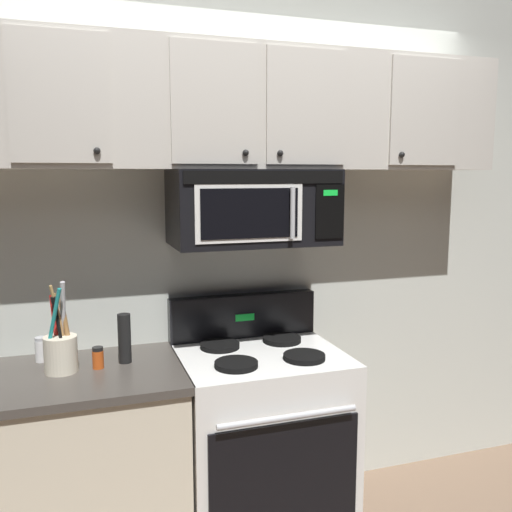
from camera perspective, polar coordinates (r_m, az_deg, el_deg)
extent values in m
cube|color=silver|center=(2.86, -1.89, 0.84)|extent=(5.20, 0.10, 2.70)
cube|color=white|center=(2.79, 0.48, -18.81)|extent=(0.76, 0.64, 0.90)
cube|color=black|center=(2.53, 3.05, -22.19)|extent=(0.67, 0.01, 0.52)
cylinder|color=#B7BABF|center=(2.37, 3.37, -16.27)|extent=(0.61, 0.03, 0.03)
cube|color=black|center=(2.85, -1.37, -6.18)|extent=(0.76, 0.07, 0.22)
cube|color=#19D83F|center=(2.81, -1.15, -6.36)|extent=(0.10, 0.00, 0.04)
cylinder|color=black|center=(2.44, -2.05, -11.10)|extent=(0.19, 0.19, 0.02)
cylinder|color=black|center=(2.54, 4.99, -10.31)|extent=(0.19, 0.19, 0.02)
cylinder|color=black|center=(2.70, -3.74, -9.19)|extent=(0.19, 0.19, 0.02)
cylinder|color=black|center=(2.79, 2.70, -8.58)|extent=(0.19, 0.19, 0.02)
cube|color=black|center=(2.61, -0.38, 5.07)|extent=(0.76, 0.39, 0.35)
cube|color=black|center=(2.41, 1.09, 8.13)|extent=(0.73, 0.01, 0.06)
cube|color=white|center=(2.40, -0.63, 4.41)|extent=(0.49, 0.01, 0.25)
cube|color=black|center=(2.39, -0.61, 4.41)|extent=(0.44, 0.01, 0.22)
cube|color=black|center=(2.54, 7.61, 4.56)|extent=(0.14, 0.01, 0.25)
cube|color=#19D83F|center=(2.53, 7.70, 6.48)|extent=(0.07, 0.00, 0.03)
cylinder|color=#B7BABF|center=(2.44, 3.80, 4.46)|extent=(0.02, 0.02, 0.23)
cube|color=#BCB7AD|center=(2.65, -0.60, 14.88)|extent=(2.50, 0.33, 0.55)
cube|color=#BCB7AD|center=(2.35, -19.58, 15.22)|extent=(0.38, 0.01, 0.51)
sphere|color=black|center=(2.32, -16.08, 10.38)|extent=(0.03, 0.03, 0.03)
cube|color=#BCB7AD|center=(2.43, -4.23, 15.45)|extent=(0.38, 0.01, 0.51)
sphere|color=black|center=(2.43, -1.07, 10.60)|extent=(0.03, 0.03, 0.03)
cube|color=#BCB7AD|center=(2.56, 5.25, 15.06)|extent=(0.38, 0.01, 0.51)
sphere|color=black|center=(2.48, 2.52, 10.55)|extent=(0.03, 0.03, 0.03)
cube|color=#BCB7AD|center=(2.86, 17.07, 14.03)|extent=(0.38, 0.01, 0.51)
sphere|color=black|center=(2.76, 14.81, 10.07)|extent=(0.03, 0.03, 0.03)
cube|color=beige|center=(2.69, -18.02, -20.77)|extent=(0.90, 0.62, 0.86)
cube|color=#423D38|center=(2.51, -18.49, -11.73)|extent=(0.93, 0.65, 0.03)
cylinder|color=beige|center=(2.50, -19.48, -9.52)|extent=(0.14, 0.14, 0.15)
cylinder|color=black|center=(2.46, -19.66, -6.93)|extent=(0.04, 0.05, 0.23)
cylinder|color=teal|center=(2.44, -20.19, -6.38)|extent=(0.08, 0.07, 0.29)
cylinder|color=black|center=(2.49, -19.57, -6.58)|extent=(0.07, 0.06, 0.25)
cylinder|color=tan|center=(2.48, -19.66, -6.04)|extent=(0.06, 0.06, 0.29)
cylinder|color=silver|center=(2.47, -19.27, -5.90)|extent=(0.03, 0.08, 0.31)
cylinder|color=#A87A47|center=(2.47, -19.55, -6.50)|extent=(0.05, 0.01, 0.25)
cylinder|color=red|center=(2.50, -20.04, -6.53)|extent=(0.03, 0.04, 0.24)
cylinder|color=olive|center=(2.48, -19.04, -6.76)|extent=(0.05, 0.03, 0.23)
cylinder|color=white|center=(2.67, -21.29, -9.12)|extent=(0.05, 0.05, 0.10)
cylinder|color=#B7BABF|center=(2.66, -21.35, -7.98)|extent=(0.05, 0.05, 0.02)
cylinder|color=black|center=(2.53, -13.41, -8.26)|extent=(0.06, 0.06, 0.22)
cylinder|color=#C64C19|center=(2.51, -15.98, -10.22)|extent=(0.05, 0.05, 0.08)
cylinder|color=black|center=(2.50, -16.02, -9.19)|extent=(0.05, 0.05, 0.02)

